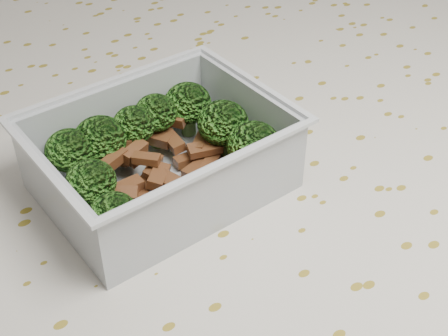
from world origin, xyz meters
TOP-DOWN VIEW (x-y plane):
  - dining_table at (0.00, 0.00)m, footprint 1.40×0.90m
  - tablecloth at (0.00, 0.00)m, footprint 1.46×0.96m
  - lunch_container at (-0.04, 0.04)m, footprint 0.19×0.15m
  - broccoli_florets at (-0.03, 0.06)m, footprint 0.16×0.12m
  - meat_pile at (-0.04, 0.05)m, footprint 0.12×0.08m
  - sausage at (-0.03, 0.00)m, footprint 0.15×0.04m

SIDE VIEW (x-z plane):
  - dining_table at x=0.00m, z-range 0.29..1.04m
  - tablecloth at x=0.00m, z-range 0.62..0.81m
  - sausage at x=-0.03m, z-range 0.76..0.78m
  - meat_pile at x=-0.04m, z-range 0.76..0.79m
  - lunch_container at x=-0.04m, z-range 0.75..0.81m
  - broccoli_florets at x=-0.03m, z-range 0.77..0.82m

